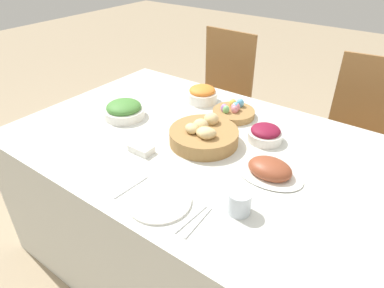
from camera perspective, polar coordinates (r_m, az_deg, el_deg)
The scene contains 16 objects.
ground_plane at distance 2.09m, azimuth 1.46°, elevation -18.15°, with size 12.00×12.00×0.00m, color tan.
dining_table at distance 1.81m, azimuth 1.62°, elevation -10.30°, with size 1.80×1.16×0.77m.
chair_far_right at distance 2.33m, azimuth 26.09°, elevation 0.94°, with size 0.47×0.47×1.00m.
chair_far_left at distance 2.64m, azimuth 4.56°, elevation 7.83°, with size 0.43×0.43×1.00m.
bread_basket at distance 1.55m, azimuth 2.07°, elevation 1.47°, with size 0.32×0.32×0.11m.
egg_basket at distance 1.81m, azimuth 6.93°, elevation 5.38°, with size 0.22×0.22×0.08m.
ham_platter at distance 1.39m, azimuth 12.83°, elevation -4.22°, with size 0.28×0.19×0.07m.
green_salad_bowl at distance 1.81m, azimuth -11.26°, elevation 5.60°, with size 0.21×0.21×0.09m.
beet_salad_bowl at distance 1.61m, azimuth 12.11°, elevation 1.68°, with size 0.16×0.16×0.08m.
carrot_bowl at distance 1.95m, azimuth 1.72°, elevation 8.29°, with size 0.17×0.17×0.09m.
dinner_plate at distance 1.25m, azimuth -5.49°, elevation -9.48°, with size 0.23×0.23×0.01m.
fork at distance 1.33m, azimuth -10.13°, elevation -7.05°, with size 0.02×0.17×0.00m.
knife at distance 1.19m, azimuth -0.20°, elevation -12.31°, with size 0.02×0.17×0.00m.
spoon at distance 1.17m, azimuth 1.01°, elevation -12.92°, with size 0.02×0.17×0.00m.
drinking_cup at distance 1.20m, azimuth 7.90°, elevation -9.61°, with size 0.08×0.08×0.08m.
butter_dish at distance 1.52m, azimuth -8.45°, elevation -0.79°, with size 0.11×0.07×0.03m.
Camera 1 is at (0.75, -1.10, 1.61)m, focal length 32.00 mm.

